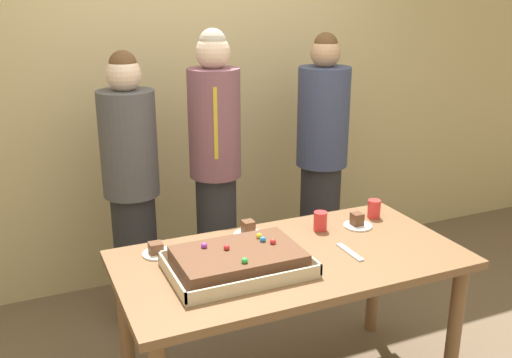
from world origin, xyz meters
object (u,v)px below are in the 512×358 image
Objects in this scene: sheet_cake at (238,261)px; plated_slice_near_left at (248,231)px; plated_slice_near_right at (157,251)px; party_table at (290,275)px; drink_cup_middle at (374,209)px; plated_slice_far_left at (357,222)px; person_green_shirt_behind at (132,189)px; drink_cup_nearest at (320,221)px; person_serving_front at (322,159)px; cake_server_utensil at (350,252)px; person_striped_tie_right at (216,172)px.

plated_slice_near_left is (0.19, 0.34, -0.02)m from sheet_cake.
party_table is at bearing -24.89° from plated_slice_near_right.
drink_cup_middle reaches higher than plated_slice_near_right.
plated_slice_far_left is 1.32m from person_green_shirt_behind.
drink_cup_nearest is 0.36m from drink_cup_middle.
person_serving_front reaches higher than plated_slice_far_left.
drink_cup_middle is (0.15, 0.07, 0.03)m from plated_slice_far_left.
person_green_shirt_behind is at bearing -45.48° from person_serving_front.
plated_slice_near_right is (-0.57, 0.26, 0.12)m from party_table.
party_table is at bearing 162.86° from cake_server_utensil.
plated_slice_far_left is 0.08× the size of person_striped_tie_right.
person_serving_front reaches higher than person_green_shirt_behind.
sheet_cake is 4.11× the size of plated_slice_far_left.
sheet_cake is at bearing -155.91° from drink_cup_nearest.
plated_slice_far_left reaches higher than cake_server_utensil.
party_table is at bearing 7.92° from person_serving_front.
drink_cup_middle is 1.39m from person_green_shirt_behind.
drink_cup_middle is 0.49m from cake_server_utensil.
sheet_cake is at bearing -46.34° from plated_slice_near_right.
plated_slice_near_left is at bearing 3.99° from plated_slice_near_right.
party_table is 0.53m from plated_slice_far_left.
person_striped_tie_right is at bearing 114.50° from drink_cup_nearest.
sheet_cake is at bearing 0.02° from person_green_shirt_behind.
person_striped_tie_right is (0.53, 0.65, 0.13)m from plated_slice_near_right.
drink_cup_middle is 0.50× the size of cake_server_utensil.
sheet_cake is at bearing 175.29° from cake_server_utensil.
person_striped_tie_right is at bearing 75.87° from sheet_cake.
cake_server_utensil is at bearing 20.74° from person_serving_front.
person_serving_front is 0.97× the size of person_striped_tie_right.
person_striped_tie_right is (0.48, -0.10, 0.07)m from person_green_shirt_behind.
sheet_cake is 0.35× the size of person_striped_tie_right.
person_green_shirt_behind is (-0.44, 0.72, 0.06)m from plated_slice_near_left.
person_serving_front is (0.27, 0.85, 0.09)m from plated_slice_far_left.
sheet_cake is 6.17× the size of drink_cup_nearest.
sheet_cake is 1.49m from person_serving_front.
plated_slice_near_left is 0.38m from drink_cup_nearest.
drink_cup_middle is at bearing 5.76° from drink_cup_nearest.
person_green_shirt_behind is 0.50m from person_striped_tie_right.
plated_slice_far_left reaches higher than plated_slice_near_right.
person_striped_tie_right is (-0.52, 0.74, 0.13)m from plated_slice_far_left.
cake_server_utensil is 1.06m from person_striped_tie_right.
party_table is at bearing 7.74° from sheet_cake.
drink_cup_nearest is 0.06× the size of person_serving_front.
cake_server_utensil is (-0.36, -0.33, -0.05)m from drink_cup_middle.
plated_slice_near_right is at bearing 175.10° from plated_slice_far_left.
plated_slice_near_right is at bearing 179.21° from drink_cup_middle.
sheet_cake is 0.96m from drink_cup_middle.
person_serving_front is 1.28m from person_green_shirt_behind.
plated_slice_far_left is 0.90m from person_serving_front.
person_serving_front reaches higher than cake_server_utensil.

